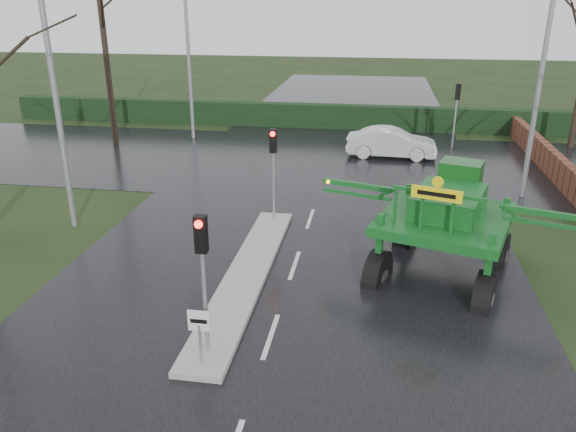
# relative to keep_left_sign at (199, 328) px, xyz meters

# --- Properties ---
(ground) EXTENTS (140.00, 140.00, 0.00)m
(ground) POSITION_rel_keep_left_sign_xyz_m (1.30, 1.50, -1.06)
(ground) COLOR black
(ground) RESTS_ON ground
(road_main) EXTENTS (14.00, 80.00, 0.02)m
(road_main) POSITION_rel_keep_left_sign_xyz_m (1.30, 11.50, -1.05)
(road_main) COLOR black
(road_main) RESTS_ON ground
(road_cross) EXTENTS (80.00, 12.00, 0.02)m
(road_cross) POSITION_rel_keep_left_sign_xyz_m (1.30, 17.50, -1.05)
(road_cross) COLOR black
(road_cross) RESTS_ON ground
(median_island) EXTENTS (1.20, 10.00, 0.16)m
(median_island) POSITION_rel_keep_left_sign_xyz_m (0.00, 4.50, -0.97)
(median_island) COLOR gray
(median_island) RESTS_ON ground
(hedge_row) EXTENTS (44.00, 0.90, 1.50)m
(hedge_row) POSITION_rel_keep_left_sign_xyz_m (1.30, 25.50, -0.31)
(hedge_row) COLOR black
(hedge_row) RESTS_ON ground
(brick_wall) EXTENTS (0.40, 20.00, 1.20)m
(brick_wall) POSITION_rel_keep_left_sign_xyz_m (11.80, 17.50, -0.46)
(brick_wall) COLOR #592D1E
(brick_wall) RESTS_ON ground
(keep_left_sign) EXTENTS (0.50, 0.07, 1.35)m
(keep_left_sign) POSITION_rel_keep_left_sign_xyz_m (0.00, 0.00, 0.00)
(keep_left_sign) COLOR gray
(keep_left_sign) RESTS_ON ground
(traffic_signal_near) EXTENTS (0.26, 0.33, 3.52)m
(traffic_signal_near) POSITION_rel_keep_left_sign_xyz_m (0.00, 0.49, 1.53)
(traffic_signal_near) COLOR gray
(traffic_signal_near) RESTS_ON ground
(traffic_signal_mid) EXTENTS (0.26, 0.33, 3.52)m
(traffic_signal_mid) POSITION_rel_keep_left_sign_xyz_m (0.00, 8.99, 1.53)
(traffic_signal_mid) COLOR gray
(traffic_signal_mid) RESTS_ON ground
(traffic_signal_far) EXTENTS (0.26, 0.33, 3.52)m
(traffic_signal_far) POSITION_rel_keep_left_sign_xyz_m (7.80, 21.51, 1.53)
(traffic_signal_far) COLOR gray
(traffic_signal_far) RESTS_ON ground
(street_light_left_near) EXTENTS (3.85, 0.30, 10.00)m
(street_light_left_near) POSITION_rel_keep_left_sign_xyz_m (-6.89, 7.50, 4.93)
(street_light_left_near) COLOR gray
(street_light_left_near) RESTS_ON ground
(street_light_right) EXTENTS (3.85, 0.30, 10.00)m
(street_light_right) POSITION_rel_keep_left_sign_xyz_m (9.49, 13.50, 4.93)
(street_light_right) COLOR gray
(street_light_right) RESTS_ON ground
(street_light_left_far) EXTENTS (3.85, 0.30, 10.00)m
(street_light_left_far) POSITION_rel_keep_left_sign_xyz_m (-6.89, 21.50, 4.93)
(street_light_left_far) COLOR gray
(street_light_left_far) RESTS_ON ground
(tree_left_far) EXTENTS (7.70, 7.70, 13.26)m
(tree_left_far) POSITION_rel_keep_left_sign_xyz_m (-11.20, 19.50, 6.09)
(tree_left_far) COLOR black
(tree_left_far) RESTS_ON ground
(crop_sprayer) EXTENTS (7.36, 5.63, 4.29)m
(crop_sprayer) POSITION_rel_keep_left_sign_xyz_m (3.92, 5.29, 0.97)
(crop_sprayer) COLOR black
(crop_sprayer) RESTS_ON ground
(white_sedan) EXTENTS (4.67, 1.77, 1.52)m
(white_sedan) POSITION_rel_keep_left_sign_xyz_m (4.39, 18.93, -1.06)
(white_sedan) COLOR silver
(white_sedan) RESTS_ON ground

